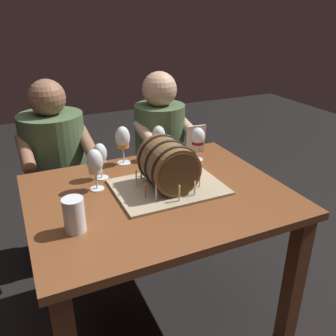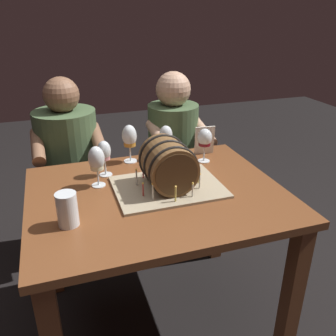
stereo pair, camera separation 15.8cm
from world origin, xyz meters
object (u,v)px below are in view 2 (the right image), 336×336
object	(u,v)px
dining_table	(157,216)
wine_glass_rose	(104,152)
wine_glass_white	(97,160)
wine_glass_red	(205,139)
beer_pint	(67,211)
wine_glass_amber	(129,138)
person_seated_left	(71,175)
barrel_cake	(168,168)
wine_glass_empty	(166,135)
person_seated_right	(173,164)
menu_card	(205,140)

from	to	relation	value
dining_table	wine_glass_rose	distance (m)	0.39
wine_glass_white	wine_glass_red	bearing A→B (deg)	10.64
wine_glass_red	wine_glass_white	bearing A→B (deg)	-169.36
beer_pint	wine_glass_amber	bearing A→B (deg)	55.55
wine_glass_amber	person_seated_left	size ratio (longest dim) A/B	0.18
wine_glass_rose	beer_pint	size ratio (longest dim) A/B	1.33
beer_pint	person_seated_left	xyz separation A→B (m)	(0.05, 0.90, -0.27)
barrel_cake	person_seated_left	bearing A→B (deg)	118.21
wine_glass_red	wine_glass_white	size ratio (longest dim) A/B	0.94
barrel_cake	wine_glass_empty	distance (m)	0.35
barrel_cake	person_seated_right	world-z (taller)	person_seated_right
dining_table	menu_card	xyz separation A→B (m)	(0.38, 0.35, 0.21)
wine_glass_amber	menu_card	size ratio (longest dim) A/B	1.26
wine_glass_rose	beer_pint	world-z (taller)	wine_glass_rose
wine_glass_white	menu_card	distance (m)	0.65
wine_glass_empty	person_seated_right	xyz separation A→B (m)	(0.18, 0.40, -0.36)
wine_glass_red	person_seated_right	world-z (taller)	person_seated_right
wine_glass_white	beer_pint	bearing A→B (deg)	-117.94
wine_glass_white	dining_table	bearing A→B (deg)	-30.93
wine_glass_red	person_seated_left	bearing A→B (deg)	143.22
person_seated_left	menu_card	bearing A→B (deg)	-29.57
wine_glass_amber	barrel_cake	bearing A→B (deg)	-75.34
menu_card	beer_pint	bearing A→B (deg)	-141.06
person_seated_left	person_seated_right	xyz separation A→B (m)	(0.67, -0.00, -0.02)
dining_table	wine_glass_empty	distance (m)	0.46
person_seated_right	wine_glass_amber	bearing A→B (deg)	-134.37
menu_card	person_seated_right	size ratio (longest dim) A/B	0.14
dining_table	wine_glass_white	bearing A→B (deg)	149.07
wine_glass_empty	menu_card	distance (m)	0.23
beer_pint	person_seated_left	distance (m)	0.94
wine_glass_red	beer_pint	world-z (taller)	wine_glass_red
wine_glass_empty	wine_glass_red	distance (m)	0.21
wine_glass_rose	wine_glass_red	bearing A→B (deg)	0.59
wine_glass_empty	wine_glass_white	xyz separation A→B (m)	(-0.39, -0.21, -0.01)
wine_glass_empty	beer_pint	distance (m)	0.74
wine_glass_empty	person_seated_left	distance (m)	0.72
wine_glass_amber	wine_glass_red	xyz separation A→B (m)	(0.37, -0.12, -0.01)
barrel_cake	wine_glass_empty	bearing A→B (deg)	73.51
barrel_cake	person_seated_left	distance (m)	0.89
menu_card	dining_table	bearing A→B (deg)	-131.29
menu_card	barrel_cake	bearing A→B (deg)	-128.04
dining_table	barrel_cake	bearing A→B (deg)	16.80
barrel_cake	beer_pint	bearing A→B (deg)	-159.80
beer_pint	person_seated_right	xyz separation A→B (m)	(0.73, 0.90, -0.29)
dining_table	beer_pint	xyz separation A→B (m)	(-0.39, -0.15, 0.19)
barrel_cake	wine_glass_empty	size ratio (longest dim) A/B	2.60
dining_table	wine_glass_rose	world-z (taller)	wine_glass_rose
wine_glass_amber	wine_glass_rose	bearing A→B (deg)	-140.21
wine_glass_white	person_seated_right	size ratio (longest dim) A/B	0.17
wine_glass_red	menu_card	world-z (taller)	wine_glass_red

